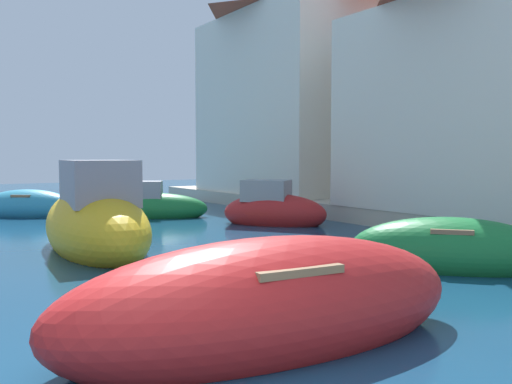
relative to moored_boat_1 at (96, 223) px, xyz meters
The scene contains 8 objects.
moored_boat_1 is the anchor object (origin of this frame).
moored_boat_3 6.88m from the moored_boat_1, 91.79° to the right, with size 4.86×2.03×1.49m.
moored_boat_4 8.04m from the moored_boat_1, 89.29° to the left, with size 3.35×2.95×1.17m.
moored_boat_5 6.41m from the moored_boat_1, 57.46° to the left, with size 3.69×2.71×1.43m.
moored_boat_8 7.09m from the moored_boat_1, 48.67° to the right, with size 3.33×3.48×1.21m.
moored_boat_9 6.01m from the moored_boat_1, 16.82° to the left, with size 2.96×3.27×1.58m.
waterfront_building_main 11.53m from the moored_boat_1, 11.67° to the right, with size 6.41×8.04×6.74m.
waterfront_building_annex 13.69m from the moored_boat_1, 34.11° to the left, with size 6.02×8.28×8.31m.
Camera 1 is at (-1.27, -3.62, 2.00)m, focal length 38.90 mm.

